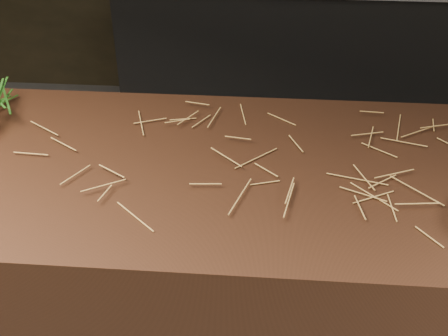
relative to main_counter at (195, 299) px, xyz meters
The scene contains 3 objects.
main_counter is the anchor object (origin of this frame).
back_counter 1.90m from the main_counter, 80.93° to the left, with size 1.82×0.62×0.84m.
straw_bedding 0.46m from the main_counter, 90.00° to the left, with size 1.40×0.60×0.02m, color #AA823F, non-canonical shape.
Camera 1 is at (0.17, -0.77, 1.63)m, focal length 45.00 mm.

